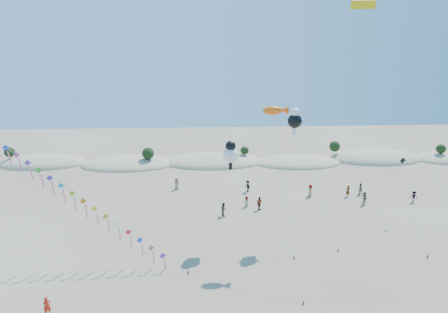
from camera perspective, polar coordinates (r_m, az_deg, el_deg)
dune_ridge at (r=71.44m, az=-0.79°, el=-0.84°), size 145.30×11.49×5.57m
kite_train at (r=40.68m, az=-26.21°, el=-2.17°), size 27.15×8.12×17.87m
fish_kite at (r=38.35m, az=7.88°, el=6.88°), size 2.57×11.34×15.15m
cartoon_kite_low at (r=40.05m, az=1.01°, el=0.51°), size 7.06×5.98×11.28m
cartoon_kite_high at (r=42.21m, az=10.75°, el=5.57°), size 4.98×6.51×14.50m
parafoil_kite at (r=38.92m, az=20.83°, el=19.95°), size 10.00×11.29×24.96m
dark_kite at (r=49.06m, az=26.41°, el=-4.12°), size 2.28×10.33×7.87m
flyer_foreground at (r=35.12m, az=-25.34°, el=-19.93°), size 0.71×0.66×1.62m
beachgoers at (r=54.25m, az=10.52°, el=-5.71°), size 34.67×11.00×1.87m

